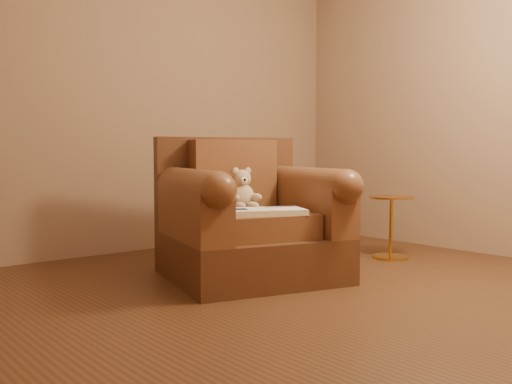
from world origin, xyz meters
TOP-DOWN VIEW (x-y plane):
  - floor at (0.00, 0.00)m, footprint 4.00×4.00m
  - room at (0.00, 0.00)m, footprint 4.02×4.02m
  - armchair at (-0.06, 0.60)m, footprint 1.27×1.24m
  - teddy_bear at (-0.03, 0.69)m, footprint 0.21×0.24m
  - guidebook at (-0.13, 0.32)m, footprint 0.53×0.45m
  - side_table at (1.22, 0.40)m, footprint 0.35×0.35m

SIDE VIEW (x-z plane):
  - floor at x=0.00m, z-range 0.00..0.00m
  - side_table at x=1.22m, z-range 0.02..0.51m
  - armchair at x=-0.06m, z-range -0.11..0.84m
  - guidebook at x=-0.13m, z-range 0.45..0.49m
  - teddy_bear at x=-0.03m, z-range 0.42..0.71m
  - room at x=0.00m, z-range 0.36..3.07m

